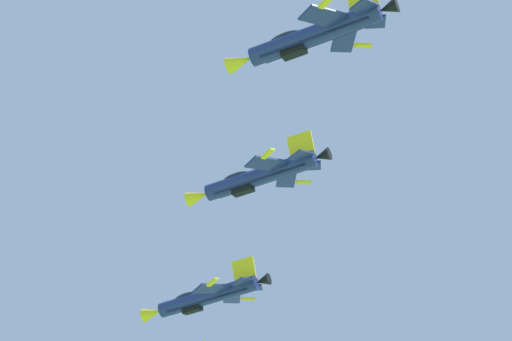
# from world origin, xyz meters

# --- Properties ---
(fighter_jet_left_wing) EXTENTS (12.52, 12.26, 5.01)m
(fighter_jet_left_wing) POSITION_xyz_m (31.29, 92.93, 76.90)
(fighter_jet_left_wing) COLOR navy
(fighter_jet_right_wing) EXTENTS (12.52, 12.28, 4.97)m
(fighter_jet_right_wing) POSITION_xyz_m (31.21, 73.74, 78.38)
(fighter_jet_right_wing) COLOR navy
(fighter_jet_left_outer) EXTENTS (12.52, 12.25, 5.05)m
(fighter_jet_left_outer) POSITION_xyz_m (29.25, 52.79, 75.89)
(fighter_jet_left_outer) COLOR navy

